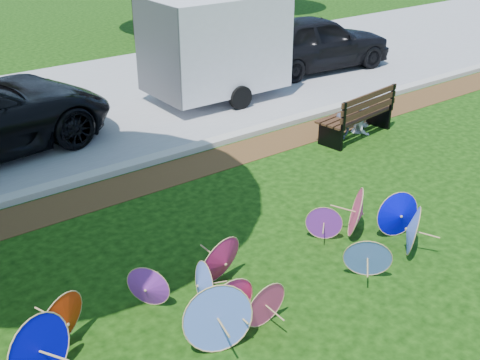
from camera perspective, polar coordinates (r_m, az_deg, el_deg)
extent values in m
plane|color=black|center=(8.22, 5.78, -11.49)|extent=(90.00, 90.00, 0.00)
cube|color=#472D16|center=(11.40, -9.65, -0.34)|extent=(90.00, 1.00, 0.01)
cube|color=#B7B5AD|center=(11.95, -11.27, 1.08)|extent=(90.00, 0.30, 0.12)
cube|color=gray|center=(15.57, -18.23, 5.97)|extent=(90.00, 8.00, 0.01)
cone|color=#0101E5|center=(9.73, 14.87, -3.27)|extent=(0.77, 0.39, 0.76)
cone|color=#FF3C7C|center=(7.64, 2.22, -11.61)|extent=(0.66, 0.21, 0.66)
cone|color=#5778E5|center=(7.96, -3.71, -9.96)|extent=(0.30, 0.66, 0.65)
cone|color=#C71F5E|center=(8.31, -1.64, -7.66)|extent=(0.80, 0.43, 0.77)
cone|color=#0101E5|center=(7.19, -18.80, -14.94)|extent=(0.90, 0.57, 0.88)
cone|color=red|center=(7.55, -16.35, -12.78)|extent=(0.80, 0.55, 0.78)
cone|color=#5778E5|center=(8.66, 12.00, -7.08)|extent=(0.66, 0.68, 0.69)
cone|color=#5778E5|center=(7.28, -2.24, -12.70)|extent=(0.91, 0.54, 0.88)
cone|color=#FF3C7C|center=(7.55, -1.37, -11.56)|extent=(0.78, 0.21, 0.78)
cone|color=#5778E5|center=(9.35, 15.81, -4.60)|extent=(0.75, 0.64, 0.78)
cone|color=purple|center=(9.49, 7.97, -3.95)|extent=(0.48, 0.50, 0.59)
cone|color=#FF3C7C|center=(9.63, 11.23, -2.96)|extent=(0.78, 0.77, 0.81)
cone|color=purple|center=(8.01, -8.83, -10.10)|extent=(0.46, 0.57, 0.62)
imported|color=black|center=(18.57, 7.02, 12.83)|extent=(5.06, 2.47, 1.66)
cube|color=white|center=(15.59, -2.34, 12.90)|extent=(3.37, 2.16, 2.94)
imported|color=#3D3F53|center=(13.29, 9.64, 6.15)|extent=(0.47, 0.39, 1.13)
imported|color=silver|center=(13.76, 11.70, 7.03)|extent=(0.76, 0.69, 1.29)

